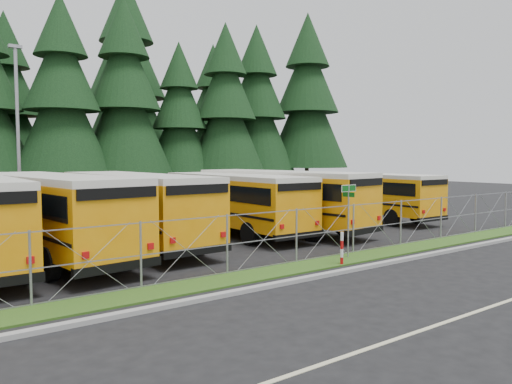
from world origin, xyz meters
The scene contains 23 objects.
ground centered at (0.00, 0.00, 0.00)m, with size 120.00×120.00×0.00m, color black.
curb centered at (0.00, -3.10, 0.06)m, with size 50.00×0.25×0.12m, color gray.
grass_verge centered at (0.00, -1.70, 0.03)m, with size 50.00×1.40×0.06m, color #234714.
road_lane_line centered at (0.00, -8.00, 0.01)m, with size 50.00×0.12×0.01m, color beige.
chainlink_fence centered at (0.00, -1.00, 1.00)m, with size 44.00×0.10×2.00m, color #96989E, non-canonical shape.
brick_building centered at (6.00, 40.00, 3.00)m, with size 22.00×10.00×6.00m, color brown.
bus_2 centered at (-8.03, 5.18, 1.60)m, with size 2.88×12.19×3.20m, color orange, non-canonical shape.
bus_3 centered at (-4.43, 5.94, 1.57)m, with size 2.82×11.96×3.14m, color orange, non-canonical shape.
bus_5 centered at (1.00, 6.30, 1.50)m, with size 2.70×11.43×3.00m, color orange, non-canonical shape.
bus_6 centered at (3.41, 5.66, 1.57)m, with size 2.82×11.96×3.14m, color orange, non-canonical shape.
bus_east centered at (10.80, 6.21, 1.43)m, with size 2.57×10.91×2.86m, color orange, non-canonical shape.
street_sign centered at (1.16, -1.51, 2.03)m, with size 0.84×0.55×2.81m.
striped_bollard centered at (0.03, -2.27, 0.60)m, with size 0.11×0.11×1.20m, color #B20C0C.
light_standard centered at (-6.77, 16.40, 5.50)m, with size 0.70×0.35×10.14m.
conifer_4 centered at (-1.83, 25.34, 8.19)m, with size 7.41×7.41×16.39m, color black, non-canonical shape.
conifer_5 centered at (3.32, 25.66, 8.58)m, with size 7.76×7.76×17.17m, color black, non-canonical shape.
conifer_6 centered at (8.49, 25.85, 7.07)m, with size 6.40×6.40×14.15m, color black, non-canonical shape.
conifer_7 centered at (12.54, 24.44, 8.09)m, with size 7.32×7.32×16.19m, color black, non-canonical shape.
conifer_8 centered at (17.36, 26.16, 8.54)m, with size 7.72×7.72×17.08m, color black, non-canonical shape.
conifer_9 centered at (22.95, 24.75, 9.43)m, with size 8.53×8.53×18.86m, color black, non-canonical shape.
conifer_11 centered at (-4.24, 33.66, 8.25)m, with size 7.46×7.46×16.50m, color black, non-canonical shape.
conifer_12 centered at (6.25, 32.28, 10.59)m, with size 9.58×9.58×21.19m, color black, non-canonical shape.
conifer_13 centered at (15.65, 31.64, 7.96)m, with size 7.20×7.20×15.91m, color black, non-canonical shape.
Camera 1 is at (-12.84, -14.52, 3.85)m, focal length 35.00 mm.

